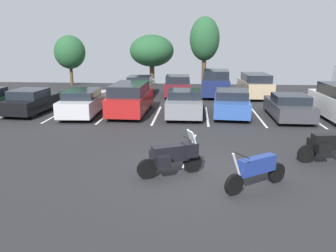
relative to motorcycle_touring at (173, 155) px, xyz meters
The scene contains 18 objects.
ground 1.00m from the motorcycle_touring, 20.72° to the left, with size 44.00×44.00×0.10m, color #262628.
motorcycle_touring is the anchor object (origin of this frame).
motorcycle_second 2.60m from the motorcycle_touring, 18.27° to the right, with size 1.95×1.41×1.25m.
motorcycle_third 5.65m from the motorcycle_touring, 16.38° to the left, with size 2.09×0.98×1.45m.
parking_stripes 8.72m from the motorcycle_touring, 99.70° to the left, with size 22.91×4.83×0.01m.
car_black 12.37m from the motorcycle_touring, 135.19° to the left, with size 2.19×4.58×1.41m.
car_silver 10.11m from the motorcycle_touring, 123.74° to the left, with size 2.03×4.88×1.46m.
car_red 9.30m from the motorcycle_touring, 108.77° to the left, with size 2.04×4.85×1.78m.
car_grey 8.61m from the motorcycle_touring, 89.27° to the left, with size 1.94×4.40×1.48m.
car_blue 9.26m from the motorcycle_touring, 72.77° to the left, with size 2.21×4.45×1.46m.
car_charcoal 10.13m from the motorcycle_touring, 55.25° to the left, with size 1.95×4.22×1.35m.
car_far_champagne 15.60m from the motorcycle_touring, 102.80° to the left, with size 1.91×4.60×1.49m.
car_far_maroon 15.34m from the motorcycle_touring, 92.27° to the left, with size 2.00×4.27×1.56m.
car_far_navy 15.48m from the motorcycle_touring, 81.69° to the left, with size 2.15×4.38×1.98m.
car_far_tan 15.95m from the motorcycle_touring, 71.38° to the left, with size 2.09×4.50×1.75m.
tree_center_left 21.38m from the motorcycle_touring, 98.82° to the left, with size 3.97×3.97×4.56m.
tree_far_left 23.18m from the motorcycle_touring, 117.61° to the left, with size 2.77×2.77×4.51m.
tree_left 21.44m from the motorcycle_touring, 85.98° to the left, with size 2.65×2.65×6.11m.
Camera 1 is at (-0.04, -10.29, 4.25)m, focal length 36.02 mm.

